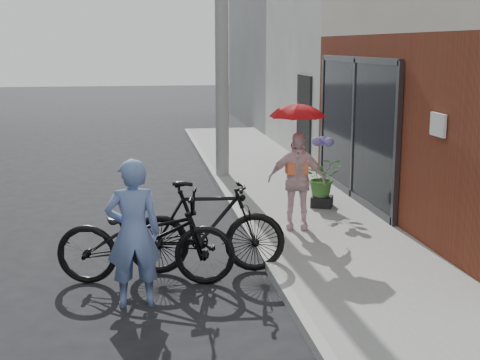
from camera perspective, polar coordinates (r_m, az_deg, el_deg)
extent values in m
plane|color=black|center=(8.40, -3.69, -8.26)|extent=(80.00, 80.00, 0.00)
cube|color=gray|center=(10.63, 6.67, -3.73)|extent=(2.20, 24.00, 0.12)
cube|color=#9E9E99|center=(10.39, 0.47, -4.01)|extent=(0.12, 24.00, 0.12)
cube|color=black|center=(12.10, 9.77, 4.31)|extent=(0.06, 3.80, 2.40)
cube|color=white|center=(9.01, 16.55, 4.54)|extent=(0.04, 0.40, 0.30)
cube|color=white|center=(18.64, 16.61, 13.06)|extent=(8.00, 6.00, 7.00)
cube|color=slate|center=(25.16, 9.65, 12.83)|extent=(8.00, 8.00, 7.00)
cylinder|color=#9E9E99|center=(14.01, -1.58, 14.20)|extent=(0.28, 0.28, 7.00)
imported|color=#687FBA|center=(7.37, -9.09, -4.50)|extent=(0.62, 0.42, 1.65)
imported|color=black|center=(8.08, -8.05, -4.95)|extent=(2.24, 1.11, 1.13)
imported|color=black|center=(8.37, -2.85, -4.05)|extent=(2.01, 0.69, 1.19)
imported|color=silver|center=(9.98, 4.84, -0.05)|extent=(0.91, 0.53, 1.45)
imported|color=red|center=(9.83, 4.95, 6.11)|extent=(0.80, 0.80, 0.70)
cube|color=black|center=(11.47, 7.00, -1.83)|extent=(0.45, 0.45, 0.18)
imported|color=#3E722D|center=(11.38, 7.05, 0.25)|extent=(0.60, 0.52, 0.67)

